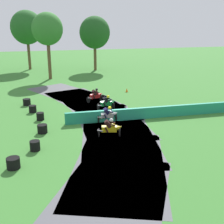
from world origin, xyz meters
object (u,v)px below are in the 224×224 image
Objects in this scene: tire_stack_near at (13,163)px; tire_stack_mid_a at (35,146)px; tire_stack_extra_b at (27,102)px; tire_stack_far at (40,116)px; motorcycle_chase_white at (108,114)px; tire_stack_mid_b at (42,129)px; motorcycle_fourth_red at (96,95)px; traffic_cone at (127,90)px; motorcycle_lead_yellow at (110,128)px; tire_stack_extra_a at (33,109)px; motorcycle_trailing_green at (107,103)px.

tire_stack_mid_a is at bearing 61.28° from tire_stack_near.
tire_stack_far is at bearing -76.51° from tire_stack_extra_b.
motorcycle_chase_white reaches higher than tire_stack_mid_b.
motorcycle_fourth_red is 3.90× the size of traffic_cone.
tire_stack_extra_b is at bearing 120.52° from motorcycle_lead_yellow.
motorcycle_chase_white reaches higher than tire_stack_far.
motorcycle_lead_yellow is 8.71m from tire_stack_extra_a.
motorcycle_chase_white is at bearing -35.49° from tire_stack_extra_a.
tire_stack_mid_a is 5.73m from tire_stack_far.
tire_stack_extra_a is (-6.34, 0.83, -0.34)m from motorcycle_trailing_green.
tire_stack_near is (-6.85, -11.95, -0.36)m from motorcycle_fourth_red.
tire_stack_mid_b is 1.14× the size of tire_stack_far.
tire_stack_mid_a is at bearing -127.01° from traffic_cone.
tire_stack_near reaches higher than traffic_cone.
tire_stack_mid_a is 1.02× the size of tire_stack_far.
motorcycle_lead_yellow is 6.37m from motorcycle_trailing_green.
tire_stack_mid_b is at bearing -142.82° from motorcycle_trailing_green.
motorcycle_lead_yellow is 5.01m from tire_stack_mid_a.
motorcycle_trailing_green is 2.81× the size of tire_stack_far.
tire_stack_near is 18.71m from traffic_cone.
motorcycle_lead_yellow is at bearing -47.12° from tire_stack_far.
motorcycle_chase_white is 2.46× the size of tire_stack_mid_b.
motorcycle_lead_yellow is 3.87× the size of traffic_cone.
tire_stack_mid_b is at bearing 79.73° from tire_stack_mid_a.
traffic_cone is at bearing 64.56° from motorcycle_chase_white.
tire_stack_near is 5.13m from tire_stack_mid_b.
motorcycle_lead_yellow is at bearing -54.33° from tire_stack_extra_a.
motorcycle_fourth_red is at bearing 87.84° from motorcycle_chase_white.
traffic_cone is (4.14, 3.19, -0.44)m from motorcycle_fourth_red.
tire_stack_mid_b is at bearing 156.20° from motorcycle_lead_yellow.
tire_stack_far is at bearing 91.61° from tire_stack_mid_b.
tire_stack_mid_b is 13.90m from traffic_cone.
tire_stack_mid_a is 16.41m from traffic_cone.
traffic_cone is at bearing 58.25° from motorcycle_trailing_green.
motorcycle_trailing_green is at bearing 13.80° from tire_stack_far.
tire_stack_near and tire_stack_mid_a have the same top height.
tire_stack_far is at bearing -75.27° from tire_stack_extra_a.
motorcycle_lead_yellow is 0.99× the size of motorcycle_fourth_red.
tire_stack_far is 4.81m from tire_stack_extra_b.
tire_stack_extra_a is at bearing 97.44° from tire_stack_mid_b.
tire_stack_mid_b is (-5.67, -4.30, -0.34)m from motorcycle_trailing_green.
motorcycle_lead_yellow is 2.79× the size of tire_stack_mid_a.
motorcycle_fourth_red reaches higher than tire_stack_mid_b.
motorcycle_chase_white is 6.96m from tire_stack_extra_a.
tire_stack_extra_b is (-1.12, 4.68, 0.00)m from tire_stack_far.
tire_stack_near is 1.02× the size of tire_stack_extra_b.
motorcycle_fourth_red is 13.78m from tire_stack_near.
motorcycle_lead_yellow is 11.04m from tire_stack_extra_b.
tire_stack_extra_a is 1.43× the size of traffic_cone.
tire_stack_near and tire_stack_extra_b have the same top height.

